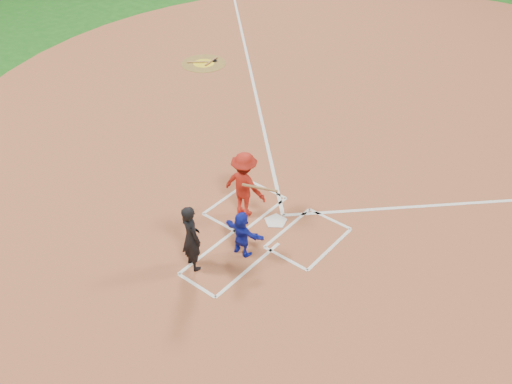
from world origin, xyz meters
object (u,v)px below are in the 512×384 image
Objects in this scene: home_plate at (276,221)px; umpire at (191,237)px; on_deck_circle at (204,63)px; catcher at (242,234)px; batter_at_plate at (244,185)px.

umpire reaches higher than home_plate.
catcher reaches higher than on_deck_circle.
batter_at_plate is (-0.89, 1.16, 0.30)m from catcher.
catcher reaches higher than home_plate.
catcher is at bearing -52.37° from batter_at_plate.
umpire reaches higher than on_deck_circle.
home_plate is 9.71m from on_deck_circle.
catcher is at bearing -103.31° from umpire.
batter_at_plate reaches higher than home_plate.
home_plate is at bearing -87.73° from catcher.
on_deck_circle is 10.99m from umpire.
on_deck_circle is at bearing -43.41° from catcher.
batter_at_plate reaches higher than umpire.
on_deck_circle is 9.26m from batter_at_plate.
catcher is at bearing 93.78° from home_plate.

